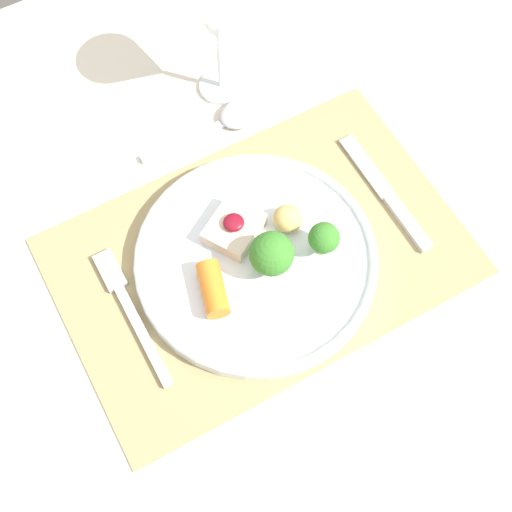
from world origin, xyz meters
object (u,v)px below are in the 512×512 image
Objects in this scene: dinner_plate at (257,258)px; spoon at (230,119)px; knife at (390,199)px; wine_glass_near at (218,24)px; fork at (128,306)px.

spoon is at bearing 70.59° from dinner_plate.
spoon is at bearing 122.12° from knife.
knife is 0.31m from wine_glass_near.
dinner_plate is 1.74× the size of wine_glass_near.
fork is 0.36m from wine_glass_near.
knife is at bearing -69.04° from wine_glass_near.
wine_glass_near reaches higher than dinner_plate.
knife is at bearing -5.39° from fork.
fork is at bearing 172.00° from dinner_plate.
wine_glass_near is (0.25, 0.24, 0.11)m from fork.
dinner_plate is 0.29m from wine_glass_near.
spoon is 1.03× the size of wine_glass_near.
fork is 1.00× the size of knife.
wine_glass_near is at bearing 71.18° from dinner_plate.
wine_glass_near is at bearing 113.41° from knife.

